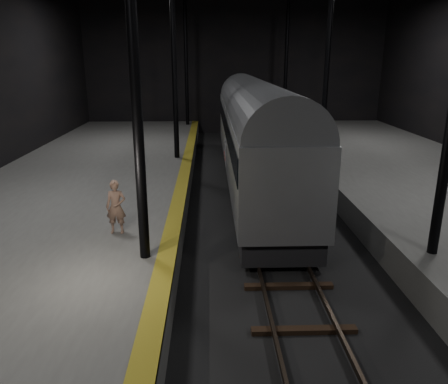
{
  "coord_description": "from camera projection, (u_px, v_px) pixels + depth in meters",
  "views": [
    {
      "loc": [
        -2.1,
        -14.45,
        5.93
      ],
      "look_at": [
        -1.66,
        -1.58,
        2.0
      ],
      "focal_mm": 35.0,
      "sensor_mm": 36.0,
      "label": 1
    }
  ],
  "objects": [
    {
      "name": "train",
      "position": [
        254.0,
        130.0,
        20.36
      ],
      "size": [
        2.77,
        18.45,
        4.93
      ],
      "color": "#9C9FA3",
      "rests_on": "ground"
    },
    {
      "name": "track",
      "position": [
        269.0,
        230.0,
        15.59
      ],
      "size": [
        2.4,
        43.0,
        0.24
      ],
      "color": "#3F3328",
      "rests_on": "ground"
    },
    {
      "name": "woman",
      "position": [
        116.0,
        207.0,
        12.71
      ],
      "size": [
        0.6,
        0.4,
        1.6
      ],
      "primitive_type": "imported",
      "rotation": [
        0.0,
        0.0,
        -0.03
      ],
      "color": "#8B6855",
      "rests_on": "platform_left"
    },
    {
      "name": "ground",
      "position": [
        269.0,
        232.0,
        15.61
      ],
      "size": [
        44.0,
        44.0,
        0.0
      ],
      "primitive_type": "plane",
      "color": "black",
      "rests_on": "ground"
    },
    {
      "name": "tactile_strip",
      "position": [
        177.0,
        206.0,
        15.21
      ],
      "size": [
        0.5,
        43.8,
        0.01
      ],
      "primitive_type": "cube",
      "color": "olive",
      "rests_on": "platform_left"
    },
    {
      "name": "platform_left",
      "position": [
        56.0,
        221.0,
        15.22
      ],
      "size": [
        9.0,
        43.8,
        1.0
      ],
      "primitive_type": "cube",
      "color": "#51514F",
      "rests_on": "ground"
    }
  ]
}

